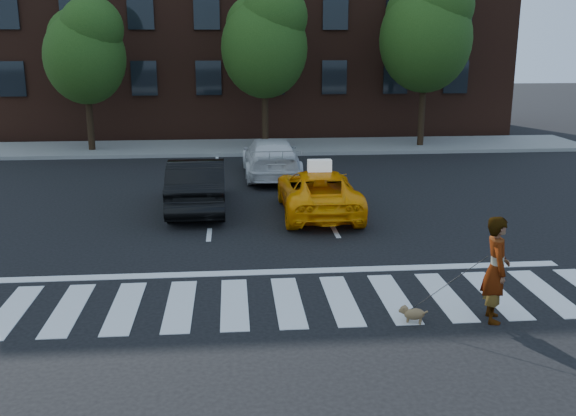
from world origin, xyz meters
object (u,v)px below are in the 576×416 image
at_px(tree_left, 85,47).
at_px(tree_mid, 265,37).
at_px(dog, 412,313).
at_px(black_sedan, 197,184).
at_px(woman, 496,269).
at_px(taxi, 318,192).
at_px(white_suv, 271,158).
at_px(tree_right, 427,27).

bearing_deg(tree_left, tree_mid, -0.00).
distance_m(tree_mid, dog, 18.74).
relative_size(tree_mid, dog, 14.74).
height_order(black_sedan, woman, woman).
bearing_deg(taxi, woman, 106.23).
distance_m(tree_mid, woman, 18.75).
bearing_deg(tree_left, white_suv, -37.47).
bearing_deg(tree_right, taxi, -119.69).
bearing_deg(tree_right, white_suv, -141.65).
bearing_deg(woman, taxi, 26.57).
height_order(tree_mid, white_suv, tree_mid).
height_order(tree_right, dog, tree_right).
relative_size(black_sedan, woman, 2.40).
bearing_deg(woman, tree_right, -1.88).
bearing_deg(white_suv, black_sedan, 60.36).
height_order(tree_left, white_suv, tree_left).
bearing_deg(black_sedan, tree_left, -64.71).
distance_m(white_suv, dog, 12.55).
bearing_deg(white_suv, tree_right, -142.43).
xyz_separation_m(tree_mid, woman, (2.94, -18.10, -3.92)).
bearing_deg(tree_mid, tree_left, 180.00).
bearing_deg(black_sedan, woman, 122.94).
bearing_deg(dog, white_suv, 122.40).
height_order(tree_left, woman, tree_left).
distance_m(black_sedan, dog, 9.06).
xyz_separation_m(black_sedan, white_suv, (2.40, 4.35, -0.05)).
xyz_separation_m(taxi, white_suv, (-1.00, 5.12, 0.07)).
height_order(tree_mid, taxi, tree_mid).
bearing_deg(tree_mid, woman, -80.76).
bearing_deg(woman, tree_mid, 20.00).
relative_size(tree_right, black_sedan, 1.71).
bearing_deg(white_suv, taxi, 100.31).
relative_size(tree_right, dog, 15.99).
height_order(tree_mid, woman, tree_mid).
height_order(taxi, white_suv, white_suv).
distance_m(tree_mid, white_suv, 7.02).
bearing_deg(tree_right, tree_left, 180.00).
bearing_deg(tree_mid, white_suv, -91.38).
bearing_deg(tree_right, dog, -106.86).
bearing_deg(black_sedan, tree_mid, -105.35).
xyz_separation_m(white_suv, dog, (1.66, -12.43, -0.52)).
distance_m(tree_left, dog, 20.65).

